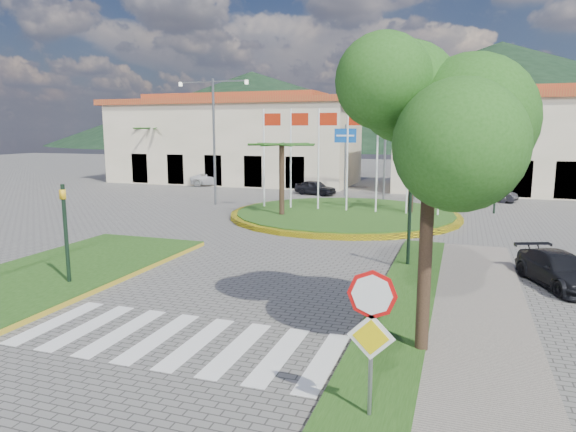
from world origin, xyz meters
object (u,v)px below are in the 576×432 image
(stop_sign, at_px, (371,322))
(deciduous_tree, at_px, (432,111))
(white_van, at_px, (216,179))
(car_dark_b, at_px, (492,194))
(car_side_right, at_px, (560,270))
(roundabout_island, at_px, (344,214))
(car_dark_a, at_px, (315,187))

(stop_sign, xyz_separation_m, deciduous_tree, (0.60, 3.04, 3.38))
(white_van, relative_size, car_dark_b, 1.39)
(stop_sign, xyz_separation_m, car_dark_b, (3.23, 29.49, -1.27))
(white_van, distance_m, car_side_right, 32.70)
(car_dark_b, bearing_deg, car_side_right, -154.80)
(stop_sign, relative_size, deciduous_tree, 0.39)
(deciduous_tree, relative_size, car_dark_b, 2.14)
(deciduous_tree, xyz_separation_m, car_dark_b, (2.63, 26.45, -4.65))
(deciduous_tree, distance_m, car_dark_b, 26.99)
(roundabout_island, distance_m, white_van, 18.85)
(deciduous_tree, distance_m, car_dark_a, 28.22)
(white_van, xyz_separation_m, car_dark_b, (22.33, -2.93, -0.09))
(stop_sign, xyz_separation_m, car_side_right, (4.26, 9.54, -1.27))
(car_dark_a, bearing_deg, roundabout_island, -135.95)
(stop_sign, xyz_separation_m, white_van, (-19.10, 32.42, -1.18))
(roundabout_island, distance_m, stop_sign, 20.69)
(white_van, relative_size, car_side_right, 1.22)
(stop_sign, height_order, deciduous_tree, deciduous_tree)
(roundabout_island, bearing_deg, stop_sign, -76.27)
(car_side_right, bearing_deg, car_dark_b, 71.69)
(white_van, bearing_deg, roundabout_island, -155.48)
(roundabout_island, distance_m, car_dark_b, 12.47)
(white_van, xyz_separation_m, car_dark_a, (9.95, -3.31, -0.07))
(roundabout_island, xyz_separation_m, car_side_right, (9.16, -10.50, 0.35))
(white_van, distance_m, car_dark_a, 10.48)
(white_van, bearing_deg, deciduous_tree, -170.56)
(deciduous_tree, height_order, car_dark_b, deciduous_tree)
(car_dark_a, relative_size, car_dark_b, 1.01)
(deciduous_tree, xyz_separation_m, car_side_right, (3.66, 6.50, -4.65))
(stop_sign, height_order, car_side_right, stop_sign)
(roundabout_island, relative_size, deciduous_tree, 1.87)
(car_dark_a, distance_m, car_side_right, 23.73)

